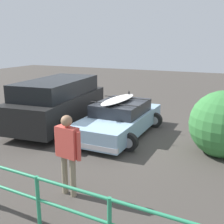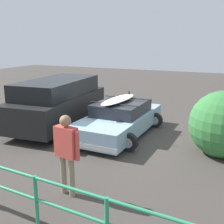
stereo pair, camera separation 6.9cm
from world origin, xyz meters
The scene contains 5 objects.
ground_plane centered at (0.00, 0.00, -0.01)m, with size 44.00×44.00×0.02m, color #423D38.
sedan_car centered at (-0.13, -0.28, 0.55)m, with size 2.40×4.31×1.43m.
suv_car centered at (2.39, -0.15, 0.95)m, with size 3.02×5.01×1.82m.
person_bystander centered at (-0.75, 3.91, 1.07)m, with size 0.68×0.27×1.77m.
railing_fence centered at (-0.17, 5.02, 0.65)m, with size 10.00×0.64×0.99m.
Camera 2 is at (-3.94, 8.46, 3.24)m, focal length 45.00 mm.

